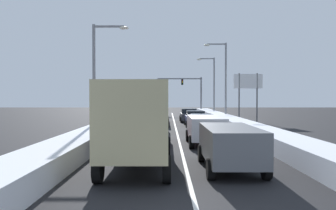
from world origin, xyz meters
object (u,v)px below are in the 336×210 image
at_px(traffic_light_gantry, 187,87).
at_px(street_lamp_right_mid, 212,81).
at_px(suv_red_center_lane_second, 151,127).
at_px(sedan_tan_center_lane_fourth, 159,118).
at_px(sedan_navy_right_lane_fourth, 195,118).
at_px(roadside_sign_right, 248,86).
at_px(sedan_maroon_center_lane_fifth, 160,115).
at_px(suv_gray_right_lane_nearest, 230,144).
at_px(street_lamp_left_mid, 99,69).
at_px(box_truck_center_lane_nearest, 139,121).
at_px(street_lamp_right_near, 223,75).
at_px(sedan_silver_right_lane_third, 202,123).
at_px(suv_white_right_lane_second, 206,128).
at_px(sedan_charcoal_right_lane_fifth, 189,115).
at_px(suv_green_center_lane_third, 153,120).

relative_size(traffic_light_gantry, street_lamp_right_mid, 0.88).
bearing_deg(suv_red_center_lane_second, sedan_tan_center_lane_fourth, 89.18).
relative_size(sedan_navy_right_lane_fourth, roadside_sign_right, 0.82).
bearing_deg(sedan_maroon_center_lane_fifth, suv_gray_right_lane_nearest, -82.70).
bearing_deg(suv_gray_right_lane_nearest, sedan_tan_center_lane_fourth, 99.14).
bearing_deg(street_lamp_left_mid, roadside_sign_right, 44.43).
bearing_deg(box_truck_center_lane_nearest, street_lamp_right_near, 74.53).
bearing_deg(sedan_silver_right_lane_third, sedan_navy_right_lane_fourth, 89.85).
height_order(suv_white_right_lane_second, box_truck_center_lane_nearest, box_truck_center_lane_nearest).
xyz_separation_m(traffic_light_gantry, street_lamp_right_near, (3.13, -18.64, 0.90)).
distance_m(sedan_charcoal_right_lane_fifth, traffic_light_gantry, 19.76).
xyz_separation_m(traffic_light_gantry, roadside_sign_right, (5.66, -20.42, -0.48)).
height_order(sedan_tan_center_lane_fourth, street_lamp_right_mid, street_lamp_right_mid).
relative_size(sedan_silver_right_lane_third, roadside_sign_right, 0.82).
bearing_deg(street_lamp_left_mid, suv_green_center_lane_third, 34.70).
bearing_deg(suv_white_right_lane_second, street_lamp_left_mid, 146.42).
height_order(suv_red_center_lane_second, sedan_tan_center_lane_fourth, suv_red_center_lane_second).
bearing_deg(suv_red_center_lane_second, suv_gray_right_lane_nearest, -66.44).
xyz_separation_m(box_truck_center_lane_nearest, sedan_maroon_center_lane_fifth, (0.22, 25.96, -1.14)).
distance_m(box_truck_center_lane_nearest, sedan_maroon_center_lane_fifth, 25.98).
xyz_separation_m(suv_red_center_lane_second, street_lamp_left_mid, (-3.96, 4.12, 3.84)).
distance_m(traffic_light_gantry, roadside_sign_right, 21.20).
height_order(suv_gray_right_lane_nearest, sedan_maroon_center_lane_fifth, suv_gray_right_lane_nearest).
bearing_deg(street_lamp_right_near, suv_green_center_lane_third, -120.62).
bearing_deg(street_lamp_left_mid, suv_red_center_lane_second, -46.17).
bearing_deg(traffic_light_gantry, suv_red_center_lane_second, -96.49).
relative_size(suv_red_center_lane_second, roadside_sign_right, 0.89).
xyz_separation_m(suv_red_center_lane_second, street_lamp_right_near, (7.48, 19.60, 4.38)).
height_order(suv_green_center_lane_third, roadside_sign_right, roadside_sign_right).
xyz_separation_m(suv_white_right_lane_second, street_lamp_right_near, (4.18, 20.30, 4.38)).
xyz_separation_m(sedan_silver_right_lane_third, suv_red_center_lane_second, (-3.70, -6.01, 0.25)).
distance_m(suv_green_center_lane_third, roadside_sign_right, 15.26).
height_order(suv_gray_right_lane_nearest, sedan_tan_center_lane_fourth, suv_gray_right_lane_nearest).
distance_m(sedan_silver_right_lane_third, sedan_maroon_center_lane_fifth, 12.71).
bearing_deg(street_lamp_right_mid, box_truck_center_lane_nearest, -101.28).
bearing_deg(sedan_tan_center_lane_fourth, suv_green_center_lane_third, -92.82).
bearing_deg(sedan_tan_center_lane_fourth, street_lamp_left_mid, -116.20).
bearing_deg(sedan_tan_center_lane_fourth, sedan_charcoal_right_lane_fifth, 62.76).
xyz_separation_m(box_truck_center_lane_nearest, street_lamp_right_near, (7.57, 27.35, 3.50)).
distance_m(suv_gray_right_lane_nearest, sedan_maroon_center_lane_fifth, 26.40).
bearing_deg(sedan_charcoal_right_lane_fifth, street_lamp_right_mid, 70.44).
bearing_deg(sedan_tan_center_lane_fourth, suv_red_center_lane_second, -90.82).
bearing_deg(street_lamp_left_mid, sedan_silver_right_lane_third, 13.85).
distance_m(suv_gray_right_lane_nearest, sedan_navy_right_lane_fourth, 20.61).
height_order(suv_green_center_lane_third, traffic_light_gantry, traffic_light_gantry).
distance_m(sedan_silver_right_lane_third, sedan_charcoal_right_lane_fifth, 12.85).
xyz_separation_m(suv_red_center_lane_second, roadside_sign_right, (10.01, 17.82, 3.00)).
bearing_deg(suv_green_center_lane_third, suv_red_center_lane_second, -89.13).
bearing_deg(suv_green_center_lane_third, sedan_navy_right_lane_fourth, 56.76).
xyz_separation_m(suv_green_center_lane_third, roadside_sign_right, (10.12, 11.03, 3.00)).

